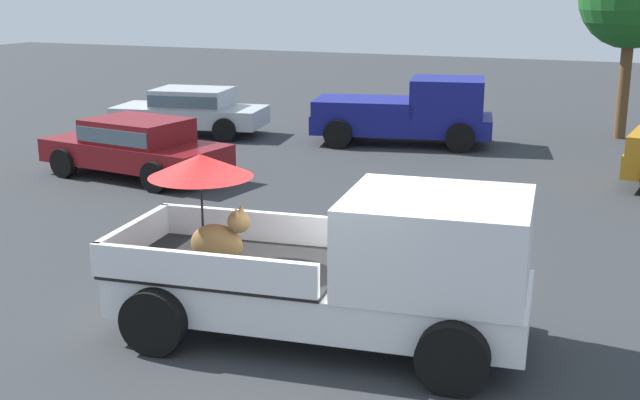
{
  "coord_description": "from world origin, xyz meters",
  "views": [
    {
      "loc": [
        3.64,
        -8.72,
        4.26
      ],
      "look_at": [
        -0.96,
        2.3,
        1.1
      ],
      "focal_mm": 46.25,
      "sensor_mm": 36.0,
      "label": 1
    }
  ],
  "objects_px": {
    "parked_sedan_near": "(191,109)",
    "parked_sedan_far": "(136,145)",
    "pickup_truck_main": "(353,266)",
    "pickup_truck_red": "(410,112)"
  },
  "relations": [
    {
      "from": "pickup_truck_red",
      "to": "parked_sedan_near",
      "type": "height_order",
      "value": "pickup_truck_red"
    },
    {
      "from": "parked_sedan_near",
      "to": "parked_sedan_far",
      "type": "bearing_deg",
      "value": 98.54
    },
    {
      "from": "pickup_truck_red",
      "to": "parked_sedan_near",
      "type": "xyz_separation_m",
      "value": [
        -6.22,
        -1.04,
        -0.13
      ]
    },
    {
      "from": "pickup_truck_main",
      "to": "parked_sedan_near",
      "type": "relative_size",
      "value": 1.15
    },
    {
      "from": "pickup_truck_main",
      "to": "pickup_truck_red",
      "type": "distance_m",
      "value": 12.94
    },
    {
      "from": "pickup_truck_red",
      "to": "parked_sedan_far",
      "type": "relative_size",
      "value": 1.13
    },
    {
      "from": "pickup_truck_main",
      "to": "parked_sedan_near",
      "type": "xyz_separation_m",
      "value": [
        -9.26,
        11.54,
        -0.23
      ]
    },
    {
      "from": "pickup_truck_main",
      "to": "parked_sedan_near",
      "type": "height_order",
      "value": "pickup_truck_main"
    },
    {
      "from": "pickup_truck_main",
      "to": "parked_sedan_far",
      "type": "distance_m",
      "value": 9.91
    },
    {
      "from": "pickup_truck_red",
      "to": "parked_sedan_near",
      "type": "bearing_deg",
      "value": 177.46
    }
  ]
}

